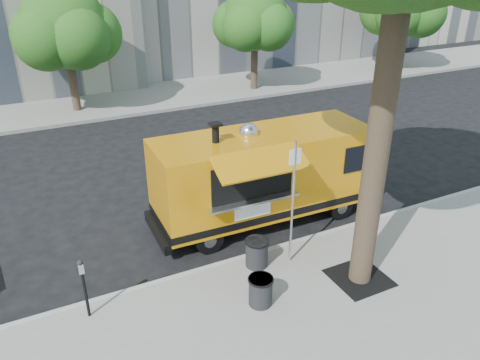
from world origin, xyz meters
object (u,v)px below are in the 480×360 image
object	(u,v)px
trash_bin_left	(261,290)
far_tree_d	(404,4)
trash_bin_right	(257,252)
far_tree_c	(255,18)
parking_meter	(83,282)
sign_post	(293,197)
far_tree_b	(64,26)
food_truck	(263,175)

from	to	relation	value
trash_bin_left	far_tree_d	bearing A→B (deg)	40.44
far_tree_d	trash_bin_right	xyz separation A→B (m)	(-17.22, -13.96, -3.39)
far_tree_c	parking_meter	distance (m)	17.82
sign_post	trash_bin_left	world-z (taller)	sign_post
sign_post	far_tree_d	bearing A→B (deg)	40.70
far_tree_d	parking_meter	world-z (taller)	far_tree_d
sign_post	trash_bin_right	distance (m)	1.56
far_tree_d	sign_post	world-z (taller)	far_tree_d
far_tree_d	far_tree_b	bearing A→B (deg)	179.70
far_tree_d	sign_post	distance (m)	21.79
far_tree_d	trash_bin_right	bearing A→B (deg)	-140.98
sign_post	trash_bin_right	world-z (taller)	sign_post
food_truck	trash_bin_left	xyz separation A→B (m)	(-1.74, -3.11, -0.91)
sign_post	parking_meter	distance (m)	4.64
far_tree_d	trash_bin_left	bearing A→B (deg)	-139.56
far_tree_c	far_tree_d	world-z (taller)	far_tree_d
sign_post	parking_meter	world-z (taller)	sign_post
far_tree_d	parking_meter	distance (m)	25.38
far_tree_d	trash_bin_right	distance (m)	22.43
parking_meter	food_truck	distance (m)	5.34
food_truck	parking_meter	bearing A→B (deg)	-157.50
far_tree_c	sign_post	world-z (taller)	far_tree_c
far_tree_c	trash_bin_left	world-z (taller)	far_tree_c
parking_meter	food_truck	size ratio (longest dim) A/B	0.22
trash_bin_left	far_tree_c	bearing A→B (deg)	62.53
far_tree_b	sign_post	size ratio (longest dim) A/B	1.83
far_tree_d	parking_meter	bearing A→B (deg)	-146.40
far_tree_d	sign_post	size ratio (longest dim) A/B	1.88
far_tree_d	trash_bin_right	size ratio (longest dim) A/B	8.46
far_tree_b	parking_meter	distance (m)	14.48
far_tree_b	trash_bin_left	world-z (taller)	far_tree_b
sign_post	food_truck	xyz separation A→B (m)	(0.42, 2.11, -0.45)
far_tree_b	far_tree_d	bearing A→B (deg)	-0.30
food_truck	trash_bin_left	distance (m)	3.68
far_tree_b	sign_post	distance (m)	14.61
far_tree_c	trash_bin_left	size ratio (longest dim) A/B	8.23
far_tree_c	trash_bin_left	distance (m)	17.15
trash_bin_right	far_tree_b	bearing A→B (deg)	97.21
far_tree_c	food_truck	size ratio (longest dim) A/B	0.85
far_tree_b	trash_bin_right	xyz separation A→B (m)	(1.78, -14.06, -3.33)
sign_post	trash_bin_left	bearing A→B (deg)	-142.98
parking_meter	trash_bin_left	size ratio (longest dim) A/B	2.11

